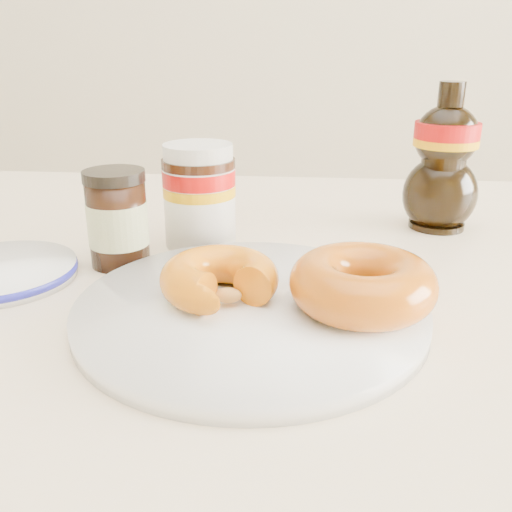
# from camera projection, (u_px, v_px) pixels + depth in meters

# --- Properties ---
(dining_table) EXTENTS (1.40, 0.90, 0.75)m
(dining_table) POSITION_uv_depth(u_px,v_px,m) (331.00, 370.00, 0.55)
(dining_table) COLOR beige
(dining_table) RESTS_ON ground
(plate) EXTENTS (0.29, 0.29, 0.01)m
(plate) POSITION_uv_depth(u_px,v_px,m) (251.00, 309.00, 0.47)
(plate) COLOR white
(plate) RESTS_ON dining_table
(donut_bitten) EXTENTS (0.13, 0.13, 0.03)m
(donut_bitten) POSITION_uv_depth(u_px,v_px,m) (219.00, 278.00, 0.47)
(donut_bitten) COLOR orange
(donut_bitten) RESTS_ON plate
(donut_whole) EXTENTS (0.12, 0.12, 0.04)m
(donut_whole) POSITION_uv_depth(u_px,v_px,m) (363.00, 283.00, 0.45)
(donut_whole) COLOR #AA4E0A
(donut_whole) RESTS_ON plate
(nutella_jar) EXTENTS (0.08, 0.08, 0.11)m
(nutella_jar) POSITION_uv_depth(u_px,v_px,m) (199.00, 191.00, 0.62)
(nutella_jar) COLOR white
(nutella_jar) RESTS_ON dining_table
(syrup_bottle) EXTENTS (0.11, 0.10, 0.17)m
(syrup_bottle) POSITION_uv_depth(u_px,v_px,m) (444.00, 158.00, 0.66)
(syrup_bottle) COLOR black
(syrup_bottle) RESTS_ON dining_table
(dark_jar) EXTENTS (0.06, 0.06, 0.10)m
(dark_jar) POSITION_uv_depth(u_px,v_px,m) (118.00, 219.00, 0.57)
(dark_jar) COLOR black
(dark_jar) RESTS_ON dining_table
(blue_rim_saucer) EXTENTS (0.14, 0.14, 0.01)m
(blue_rim_saucer) POSITION_uv_depth(u_px,v_px,m) (0.00, 271.00, 0.54)
(blue_rim_saucer) COLOR white
(blue_rim_saucer) RESTS_ON dining_table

